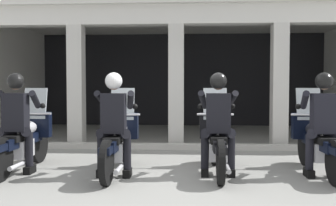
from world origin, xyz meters
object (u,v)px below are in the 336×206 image
(police_officer_far_left, at_px, (17,114))
(police_officer_center_right, at_px, (218,115))
(police_officer_center_left, at_px, (114,115))
(motorcycle_far_left, at_px, (25,139))
(motorcycle_center_left, at_px, (118,141))
(police_officer_far_right, at_px, (323,115))
(motorcycle_center_right, at_px, (217,141))
(motorcycle_far_right, at_px, (317,142))

(police_officer_far_left, distance_m, police_officer_center_right, 3.15)
(police_officer_far_left, height_order, police_officer_center_left, same)
(motorcycle_far_left, distance_m, motorcycle_center_left, 1.58)
(motorcycle_far_left, height_order, police_officer_center_left, police_officer_center_left)
(police_officer_far_left, xyz_separation_m, police_officer_far_right, (4.73, 0.02, 0.00))
(police_officer_far_right, bearing_deg, motorcycle_center_right, 177.12)
(police_officer_center_left, bearing_deg, motorcycle_center_left, 92.34)
(motorcycle_center_left, relative_size, police_officer_far_right, 1.29)
(motorcycle_center_left, bearing_deg, police_officer_center_right, -2.88)
(motorcycle_center_right, bearing_deg, motorcycle_far_left, -173.67)
(motorcycle_far_left, xyz_separation_m, police_officer_far_left, (-0.00, -0.28, 0.44))
(motorcycle_far_left, bearing_deg, police_officer_center_right, -3.76)
(motorcycle_center_left, bearing_deg, police_officer_center_left, -87.66)
(motorcycle_far_left, distance_m, police_officer_center_left, 1.69)
(police_officer_far_left, bearing_deg, police_officer_center_left, -3.37)
(police_officer_center_left, bearing_deg, police_officer_far_right, 5.32)
(police_officer_far_left, distance_m, motorcycle_center_left, 1.65)
(motorcycle_center_left, relative_size, motorcycle_far_right, 1.00)
(motorcycle_center_left, distance_m, motorcycle_center_right, 1.58)
(police_officer_far_left, relative_size, police_officer_center_right, 1.00)
(police_officer_center_left, bearing_deg, motorcycle_center_right, 17.37)
(police_officer_far_left, height_order, motorcycle_center_right, police_officer_far_left)
(police_officer_center_left, xyz_separation_m, police_officer_center_right, (1.58, 0.13, 0.00))
(motorcycle_center_right, bearing_deg, motorcycle_far_right, 6.90)
(police_officer_far_left, xyz_separation_m, police_officer_center_left, (1.58, -0.13, 0.00))
(motorcycle_center_left, xyz_separation_m, motorcycle_far_right, (3.15, 0.15, 0.00))
(police_officer_center_right, relative_size, motorcycle_far_right, 0.78)
(motorcycle_far_left, bearing_deg, motorcycle_center_left, -3.37)
(police_officer_center_right, bearing_deg, police_officer_far_right, 6.90)
(police_officer_center_left, relative_size, police_officer_far_right, 1.00)
(motorcycle_far_left, bearing_deg, motorcycle_far_right, 1.57)
(police_officer_center_right, distance_m, police_officer_far_right, 1.58)
(police_officer_center_left, distance_m, police_officer_center_right, 1.58)
(motorcycle_far_left, distance_m, police_officer_far_right, 4.76)
(police_officer_center_right, height_order, police_officer_far_right, same)
(motorcycle_far_left, xyz_separation_m, police_officer_far_right, (4.73, -0.26, 0.44))
(police_officer_far_left, xyz_separation_m, police_officer_center_right, (3.15, 0.00, 0.00))
(police_officer_far_left, distance_m, police_officer_far_right, 4.73)
(police_officer_far_left, relative_size, motorcycle_center_right, 0.78)
(motorcycle_far_left, distance_m, police_officer_far_left, 0.52)
(motorcycle_far_left, bearing_deg, police_officer_far_right, -1.86)
(motorcycle_center_right, distance_m, police_officer_center_right, 0.52)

